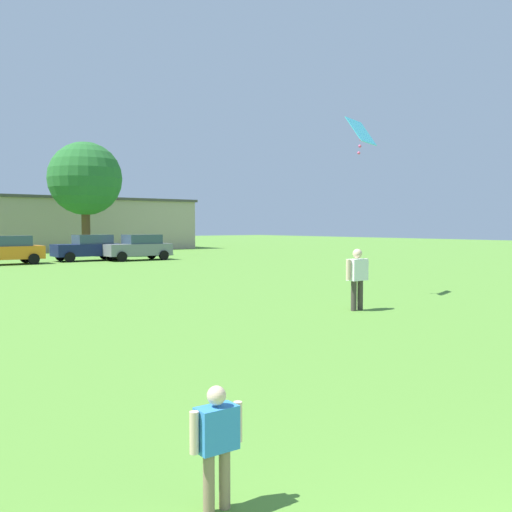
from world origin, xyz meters
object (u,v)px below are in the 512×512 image
object	(u,v)px
parked_car_orange_2	(5,250)
parked_car_navy_3	(89,247)
kite	(361,133)
tree_far_right	(85,179)
child_kite_flyer	(217,437)
parked_car_gray_4	(138,247)
adult_bystander	(357,274)

from	to	relation	value
parked_car_orange_2	parked_car_navy_3	size ratio (longest dim) A/B	1.00
kite	tree_far_right	size ratio (longest dim) A/B	0.16
parked_car_orange_2	tree_far_right	world-z (taller)	tree_far_right
child_kite_flyer	parked_car_navy_3	size ratio (longest dim) A/B	0.23
parked_car_gray_4	parked_car_navy_3	bearing A→B (deg)	-27.17
child_kite_flyer	kite	bearing A→B (deg)	38.78
child_kite_flyer	tree_far_right	world-z (taller)	tree_far_right
parked_car_orange_2	tree_far_right	distance (m)	11.07
kite	parked_car_orange_2	distance (m)	23.55
kite	parked_car_gray_4	distance (m)	22.27
adult_bystander	kite	xyz separation A→B (m)	(2.40, 2.14, 4.24)
kite	parked_car_orange_2	world-z (taller)	kite
child_kite_flyer	tree_far_right	xyz separation A→B (m)	(12.75, 38.04, 5.16)
adult_bystander	parked_car_navy_3	world-z (taller)	parked_car_navy_3
kite	tree_far_right	world-z (taller)	tree_far_right
adult_bystander	parked_car_gray_4	distance (m)	24.32
adult_bystander	tree_far_right	world-z (taller)	tree_far_right
parked_car_navy_3	tree_far_right	xyz separation A→B (m)	(2.01, 6.05, 4.90)
kite	parked_car_navy_3	bearing A→B (deg)	91.05
parked_car_navy_3	child_kite_flyer	bearing A→B (deg)	71.45
adult_bystander	kite	size ratio (longest dim) A/B	1.18
parked_car_orange_2	child_kite_flyer	bearing A→B (deg)	80.07
child_kite_flyer	parked_car_gray_4	world-z (taller)	parked_car_gray_4
child_kite_flyer	adult_bystander	distance (m)	11.04
adult_bystander	kite	world-z (taller)	kite
child_kite_flyer	parked_car_navy_3	xyz separation A→B (m)	(10.74, 31.99, 0.26)
tree_far_right	adult_bystander	bearing A→B (deg)	-97.26
child_kite_flyer	parked_car_orange_2	xyz separation A→B (m)	(5.47, 31.28, 0.26)
tree_far_right	parked_car_orange_2	bearing A→B (deg)	-137.12
adult_bystander	parked_car_orange_2	bearing A→B (deg)	98.38
adult_bystander	parked_car_gray_4	bearing A→B (deg)	79.44
child_kite_flyer	kite	size ratio (longest dim) A/B	0.72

